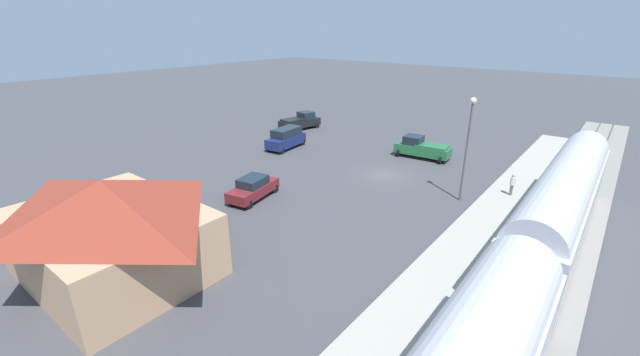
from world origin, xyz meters
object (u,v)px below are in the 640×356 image
station_building (109,226)px  sedan_maroon (253,188)px  passenger_train (521,282)px  pedestrian_on_platform (512,183)px  pickup_black (300,121)px  light_pole_near_platform (468,138)px  pickup_green (422,148)px  suv_navy (286,138)px

station_building → sedan_maroon: (1.41, -11.20, -1.89)m
passenger_train → pedestrian_on_platform: passenger_train is taller
pickup_black → light_pole_near_platform: size_ratio=0.73×
station_building → pickup_green: size_ratio=1.94×
pickup_green → station_building: bearing=81.3°
passenger_train → sedan_maroon: bearing=-9.5°
sedan_maroon → pickup_green: pickup_green is taller
pickup_green → suv_navy: bearing=24.9°
station_building → sedan_maroon: station_building is taller
station_building → pickup_black: bearing=-66.7°
sedan_maroon → pickup_black: bearing=-58.5°
passenger_train → suv_navy: 30.40m
station_building → pickup_black: station_building is taller
passenger_train → pickup_black: bearing=-35.5°
pedestrian_on_platform → pickup_green: 11.07m
passenger_train → sedan_maroon: 19.78m
passenger_train → pickup_green: (13.64, -20.67, -1.83)m
passenger_train → pedestrian_on_platform: (3.86, -15.47, -1.58)m
station_building → pickup_green: station_building is taller
suv_navy → pickup_green: 14.26m
station_building → pickup_green: 29.01m
pedestrian_on_platform → pickup_black: size_ratio=0.30×
passenger_train → station_building: (18.00, 7.95, -0.08)m
passenger_train → light_pole_near_platform: (6.80, -12.78, 2.06)m
pedestrian_on_platform → passenger_train: bearing=104.0°
pedestrian_on_platform → suv_navy: size_ratio=0.34×
pickup_green → passenger_train: bearing=123.4°
sedan_maroon → pickup_black: (11.49, -18.78, 0.15)m
pedestrian_on_platform → sedan_maroon: (15.55, 12.22, -0.40)m
passenger_train → sedan_maroon: passenger_train is taller
passenger_train → pickup_green: bearing=-56.6°
passenger_train → suv_navy: passenger_train is taller
pickup_black → light_pole_near_platform: bearing=159.0°
station_building → light_pole_near_platform: (-11.20, -20.74, 2.15)m
suv_navy → light_pole_near_platform: 20.22m
sedan_maroon → pickup_black: size_ratio=0.84×
pedestrian_on_platform → light_pole_near_platform: size_ratio=0.22×
pedestrian_on_platform → pickup_green: (9.77, -5.20, -0.25)m
pickup_green → light_pole_near_platform: bearing=130.9°
passenger_train → light_pole_near_platform: 14.62m
passenger_train → station_building: bearing=23.8°
pickup_green → pedestrian_on_platform: bearing=152.0°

